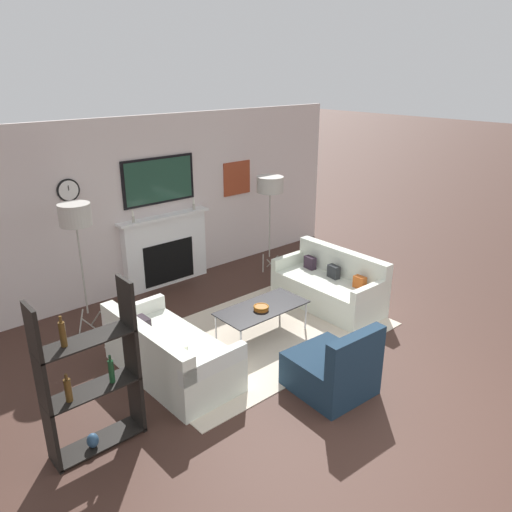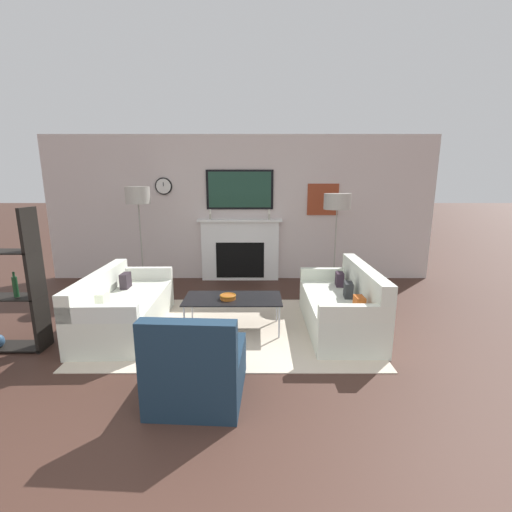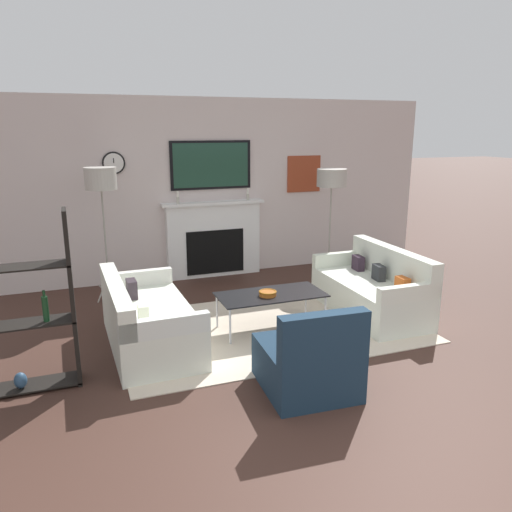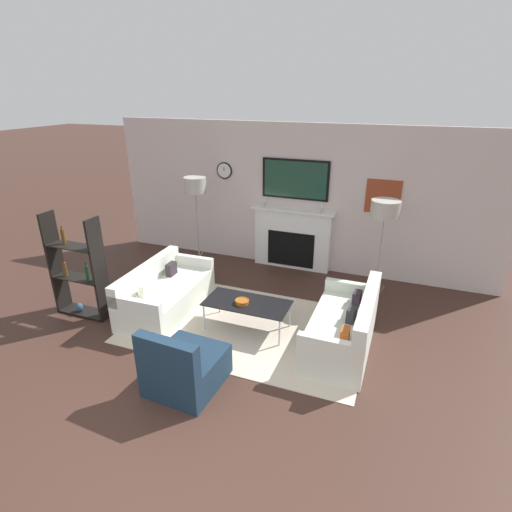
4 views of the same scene
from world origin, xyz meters
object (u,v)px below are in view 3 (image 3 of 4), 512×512
Objects in this scene: couch_right at (373,291)px; armchair at (308,363)px; coffee_table at (271,296)px; decorative_bowl at (268,293)px; floor_lamp_right at (332,179)px; couch_left at (147,322)px; floor_lamp_left at (101,180)px; shelf_unit at (21,312)px.

couch_right is 2.15m from armchair.
armchair is 0.72× the size of coffee_table.
decorative_bowl reaches higher than coffee_table.
couch_left is at bearing -152.16° from floor_lamp_right.
couch_left is at bearing 178.53° from coffee_table.
armchair is 4.30× the size of decorative_bowl.
couch_left is 3.66m from floor_lamp_right.
floor_lamp_right reaches higher than couch_right.
floor_lamp_right is (3.30, 0.00, -0.10)m from floor_lamp_left.
floor_lamp_left is at bearing 133.54° from decorative_bowl.
floor_lamp_left is 2.48m from shelf_unit.
couch_right is 1.39m from coffee_table.
floor_lamp_right is at bearing 27.84° from couch_left.
floor_lamp_left is 1.12× the size of shelf_unit.
shelf_unit is at bearing -152.72° from floor_lamp_right.
couch_left is at bearing -80.68° from floor_lamp_left.
coffee_table is at bearing 11.34° from shelf_unit.
floor_lamp_right is (1.64, 1.64, 1.11)m from coffee_table.
armchair is at bearing -21.24° from shelf_unit.
coffee_table is (-1.39, -0.04, 0.11)m from couch_right.
couch_left is 1.98× the size of armchair.
floor_lamp_left is (-3.05, 1.61, 1.32)m from couch_right.
armchair is 0.52× the size of floor_lamp_right.
couch_right is at bearing 1.50° from coffee_table.
shelf_unit reaches higher than armchair.
couch_right is at bearing 41.97° from armchair.
couch_right is 0.93× the size of floor_lamp_left.
armchair reaches higher than couch_right.
armchair is (1.19, -1.44, -0.01)m from couch_left.
couch_right is 0.99× the size of floor_lamp_right.
floor_lamp_right is (0.25, 1.61, 1.23)m from couch_right.
couch_right is at bearing -27.76° from floor_lamp_left.
floor_lamp_right is (3.04, 1.61, 1.24)m from couch_left.
armchair reaches higher than decorative_bowl.
floor_lamp_left reaches higher than couch_right.
coffee_table is 0.73× the size of floor_lamp_right.
couch_left is 1.36m from decorative_bowl.
couch_left is 1.42× the size of coffee_table.
couch_right reaches higher than couch_left.
coffee_table is (0.21, 1.40, 0.14)m from armchair.
couch_right is 2.04m from floor_lamp_right.
floor_lamp_right is at bearing 45.02° from coffee_table.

